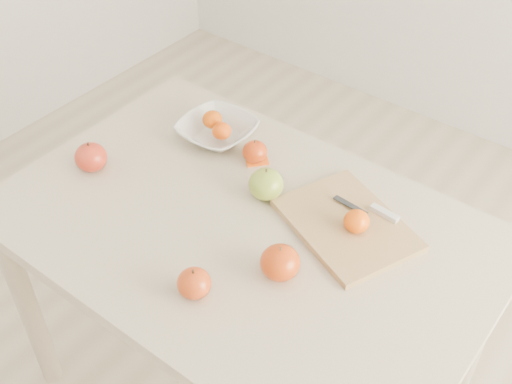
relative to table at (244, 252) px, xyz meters
The scene contains 14 objects.
table is the anchor object (origin of this frame).
cutting_board 0.27m from the table, 35.41° to the left, with size 0.32×0.24×0.02m, color tan.
board_tangerine 0.31m from the table, 29.96° to the left, with size 0.06×0.06×0.05m, color #D65507.
fruit_bowl 0.38m from the table, 140.37° to the left, with size 0.21×0.21×0.05m, color white.
bowl_tangerine_near 0.41m from the table, 141.60° to the left, with size 0.06×0.06×0.05m, color #CD5007.
bowl_tangerine_far 0.36m from the table, 139.04° to the left, with size 0.05×0.05×0.05m, color #E54C08.
orange_peel_a 0.27m from the table, 120.08° to the left, with size 0.06×0.04×0.00m, color #E25D0F.
orange_peel_b 0.19m from the table, 107.43° to the left, with size 0.04×0.04×0.00m, color orange.
paring_knife 0.35m from the table, 40.71° to the left, with size 0.17×0.05×0.01m.
apple_green 0.18m from the table, 99.10° to the left, with size 0.09×0.09×0.08m, color olive.
apple_red_d 0.48m from the table, behind, with size 0.09×0.09×0.08m, color #9A0611.
apple_red_c 0.27m from the table, 77.87° to the right, with size 0.08×0.08×0.07m, color #8B1503.
apple_red_e 0.23m from the table, 24.88° to the right, with size 0.09×0.09×0.08m, color #9E0D04.
apple_red_a 0.28m from the table, 121.32° to the left, with size 0.07×0.07×0.06m, color #920B06.
Camera 1 is at (0.70, -0.86, 1.85)m, focal length 45.00 mm.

